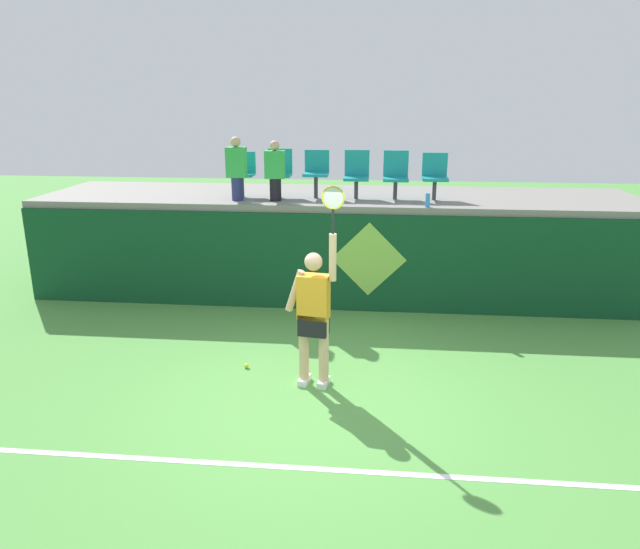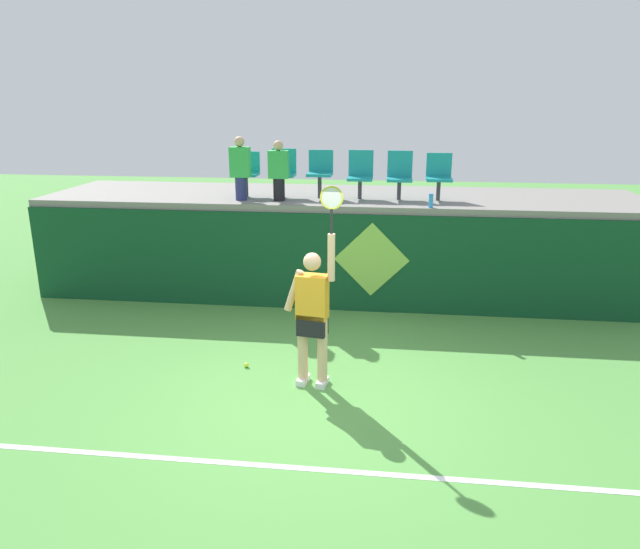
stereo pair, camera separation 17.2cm
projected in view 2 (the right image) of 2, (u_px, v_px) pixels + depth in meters
ground_plane at (309, 402)px, 7.18m from camera, size 40.00×40.00×0.00m
court_back_wall at (336, 262)px, 10.11m from camera, size 10.93×0.20×1.69m
spectator_platform at (343, 198)px, 11.01m from camera, size 10.93×2.53×0.12m
court_baseline_stripe at (291, 467)px, 5.90m from camera, size 9.84×0.08×0.01m
tennis_player at (313, 312)px, 7.33m from camera, size 0.75×0.32×2.57m
tennis_ball at (246, 365)px, 8.08m from camera, size 0.07×0.07×0.07m
water_bottle at (431, 201)px, 9.67m from camera, size 0.07×0.07×0.23m
stadium_chair_0 at (247, 171)px, 10.70m from camera, size 0.44×0.42×0.79m
stadium_chair_1 at (283, 170)px, 10.63m from camera, size 0.44×0.42×0.85m
stadium_chair_2 at (320, 171)px, 10.54m from camera, size 0.44×0.42×0.84m
stadium_chair_3 at (360, 173)px, 10.48m from camera, size 0.44×0.42×0.84m
stadium_chair_4 at (400, 174)px, 10.40m from camera, size 0.44×0.42×0.84m
stadium_chair_5 at (439, 175)px, 10.31m from camera, size 0.44×0.42×0.80m
spectator_0 at (279, 170)px, 10.20m from camera, size 0.34×0.20×1.03m
spectator_1 at (240, 168)px, 10.25m from camera, size 0.34×0.20×1.10m
wall_signage_mount at (370, 311)px, 10.19m from camera, size 1.27×0.01×1.57m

